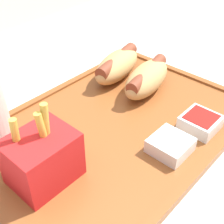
{
  "coord_description": "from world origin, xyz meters",
  "views": [
    {
      "loc": [
        -0.32,
        -0.23,
        1.03
      ],
      "look_at": [
        -0.04,
        0.01,
        0.75
      ],
      "focal_mm": 50.0,
      "sensor_mm": 36.0,
      "label": 1
    }
  ],
  "objects_px": {
    "fries_carton": "(42,158)",
    "sauce_cup_mayo": "(170,145)",
    "hot_dog_near": "(147,78)",
    "sauce_cup_ketchup": "(200,122)",
    "hot_dog_far": "(117,65)"
  },
  "relations": [
    {
      "from": "hot_dog_near",
      "to": "fries_carton",
      "type": "relative_size",
      "value": 1.29
    },
    {
      "from": "sauce_cup_mayo",
      "to": "hot_dog_near",
      "type": "bearing_deg",
      "value": 49.14
    },
    {
      "from": "fries_carton",
      "to": "sauce_cup_mayo",
      "type": "height_order",
      "value": "fries_carton"
    },
    {
      "from": "sauce_cup_mayo",
      "to": "fries_carton",
      "type": "bearing_deg",
      "value": 148.01
    },
    {
      "from": "hot_dog_far",
      "to": "hot_dog_near",
      "type": "height_order",
      "value": "same"
    },
    {
      "from": "fries_carton",
      "to": "sauce_cup_mayo",
      "type": "distance_m",
      "value": 0.18
    },
    {
      "from": "hot_dog_near",
      "to": "fries_carton",
      "type": "xyz_separation_m",
      "value": [
        -0.25,
        -0.03,
        0.01
      ]
    },
    {
      "from": "hot_dog_far",
      "to": "sauce_cup_mayo",
      "type": "height_order",
      "value": "hot_dog_far"
    },
    {
      "from": "hot_dog_far",
      "to": "hot_dog_near",
      "type": "xyz_separation_m",
      "value": [
        -0.0,
        -0.07,
        -0.0
      ]
    },
    {
      "from": "hot_dog_near",
      "to": "sauce_cup_ketchup",
      "type": "xyz_separation_m",
      "value": [
        -0.03,
        -0.13,
        -0.01
      ]
    },
    {
      "from": "hot_dog_far",
      "to": "hot_dog_near",
      "type": "relative_size",
      "value": 1.0
    },
    {
      "from": "hot_dog_near",
      "to": "sauce_cup_ketchup",
      "type": "relative_size",
      "value": 2.66
    },
    {
      "from": "hot_dog_far",
      "to": "sauce_cup_ketchup",
      "type": "bearing_deg",
      "value": -98.94
    },
    {
      "from": "hot_dog_near",
      "to": "sauce_cup_ketchup",
      "type": "height_order",
      "value": "hot_dog_near"
    },
    {
      "from": "hot_dog_near",
      "to": "sauce_cup_mayo",
      "type": "bearing_deg",
      "value": -130.86
    }
  ]
}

